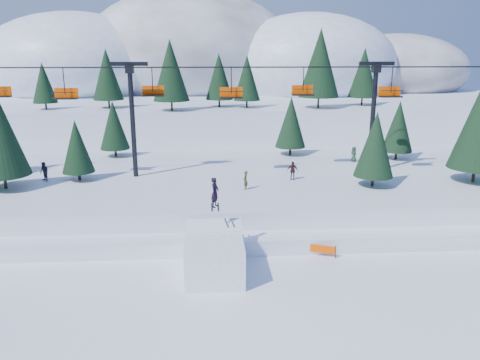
{
  "coord_description": "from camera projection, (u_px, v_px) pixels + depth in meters",
  "views": [
    {
      "loc": [
        -2.16,
        -24.4,
        13.43
      ],
      "look_at": [
        -0.14,
        6.0,
        5.2
      ],
      "focal_mm": 35.0,
      "sensor_mm": 36.0,
      "label": 1
    }
  ],
  "objects": [
    {
      "name": "jump_kicker",
      "position": [
        214.0,
        255.0,
        29.08
      ],
      "size": [
        3.56,
        4.85,
        5.93
      ],
      "color": "white",
      "rests_on": "ground"
    },
    {
      "name": "banner_far",
      "position": [
        363.0,
        240.0,
        33.45
      ],
      "size": [
        2.73,
        0.91,
        0.9
      ],
      "color": "black",
      "rests_on": "ground"
    },
    {
      "name": "berm",
      "position": [
        240.0,
        233.0,
        34.71
      ],
      "size": [
        70.0,
        6.0,
        1.1
      ],
      "primitive_type": "cube",
      "color": "white",
      "rests_on": "ground"
    },
    {
      "name": "distant_skiers",
      "position": [
        216.0,
        168.0,
        42.95
      ],
      "size": [
        30.66,
        10.47,
        1.72
      ],
      "color": "#39191E",
      "rests_on": "mid_shelf"
    },
    {
      "name": "conifer_stand",
      "position": [
        267.0,
        124.0,
        43.25
      ],
      "size": [
        60.84,
        16.91,
        10.3
      ],
      "color": "black",
      "rests_on": "mid_shelf"
    },
    {
      "name": "mid_shelf",
      "position": [
        233.0,
        187.0,
        44.16
      ],
      "size": [
        70.0,
        22.0,
        2.5
      ],
      "primitive_type": "cube",
      "color": "white",
      "rests_on": "ground"
    },
    {
      "name": "banner_near",
      "position": [
        315.0,
        248.0,
        32.04
      ],
      "size": [
        2.66,
        1.09,
        0.9
      ],
      "color": "black",
      "rests_on": "ground"
    },
    {
      "name": "mountain_ridge",
      "position": [
        194.0,
        73.0,
        94.97
      ],
      "size": [
        119.0,
        60.6,
        26.46
      ],
      "color": "white",
      "rests_on": "ground"
    },
    {
      "name": "chairlift",
      "position": [
        237.0,
        101.0,
        42.13
      ],
      "size": [
        46.88,
        3.21,
        10.28
      ],
      "color": "black",
      "rests_on": "mid_shelf"
    },
    {
      "name": "ground",
      "position": [
        249.0,
        293.0,
        27.15
      ],
      "size": [
        160.0,
        160.0,
        0.0
      ],
      "primitive_type": "plane",
      "color": "white",
      "rests_on": "ground"
    }
  ]
}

